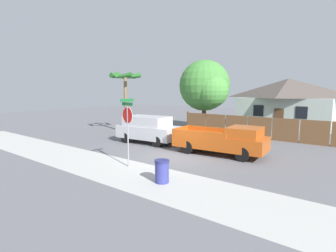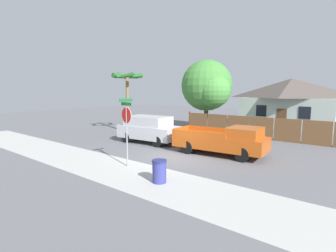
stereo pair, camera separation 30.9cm
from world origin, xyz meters
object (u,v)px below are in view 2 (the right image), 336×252
stop_sign (127,121)px  trash_bin (159,171)px  oak_tree (208,87)px  red_suv (149,129)px  palm_tree (127,81)px  house (291,102)px  orange_pickup (223,140)px

stop_sign → trash_bin: (2.71, -0.75, -1.77)m
oak_tree → red_suv: 8.66m
palm_tree → red_suv: 6.24m
house → stop_sign: 20.30m
house → trash_bin: bearing=-88.8°
house → trash_bin: house is taller
red_suv → stop_sign: bearing=-62.1°
house → palm_tree: palm_tree is taller
palm_tree → orange_pickup: palm_tree is taller
stop_sign → trash_bin: size_ratio=3.55×
oak_tree → trash_bin: bearing=-66.7°
stop_sign → oak_tree: bearing=111.6°
oak_tree → red_suv: (0.03, -8.11, -3.04)m
trash_bin → palm_tree: bearing=142.9°
house → palm_tree: 16.55m
trash_bin → red_suv: bearing=135.9°
oak_tree → stop_sign: oak_tree is taller
orange_pickup → trash_bin: orange_pickup is taller
oak_tree → orange_pickup: (5.80, -8.09, -3.20)m
red_suv → stop_sign: size_ratio=1.39×
trash_bin → stop_sign: bearing=164.6°
oak_tree → orange_pickup: bearing=-54.4°
house → orange_pickup: bearing=-89.0°
orange_pickup → red_suv: bearing=175.3°
orange_pickup → trash_bin: size_ratio=5.83×
palm_tree → stop_sign: bearing=-42.6°
house → trash_bin: 21.02m
red_suv → trash_bin: bearing=-49.0°
trash_bin → house: bearing=91.2°
orange_pickup → palm_tree: bearing=163.0°
palm_tree → red_suv: bearing=-25.9°
house → red_suv: 16.21m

